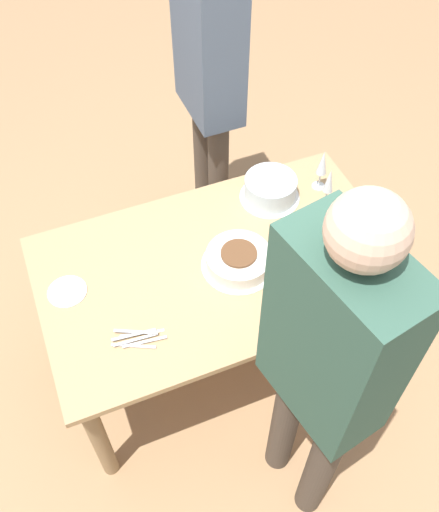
{
  "coord_description": "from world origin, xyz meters",
  "views": [
    {
      "loc": [
        -0.55,
        -1.36,
        2.61
      ],
      "look_at": [
        0.0,
        0.0,
        0.77
      ],
      "focal_mm": 40.0,
      "sensor_mm": 36.0,
      "label": 1
    }
  ],
  "objects_px": {
    "wine_glass_near": "(329,183)",
    "cake_center_white": "(239,260)",
    "cake_front_chocolate": "(327,264)",
    "wine_glass_far": "(322,164)",
    "person_watching": "(209,72)",
    "person_cutting": "(327,362)",
    "cake_back_decorated": "(270,189)"
  },
  "relations": [
    {
      "from": "cake_front_chocolate",
      "to": "wine_glass_near",
      "type": "xyz_separation_m",
      "value": [
        0.18,
        0.34,
        0.08
      ]
    },
    {
      "from": "person_cutting",
      "to": "person_watching",
      "type": "distance_m",
      "value": 1.59
    },
    {
      "from": "cake_center_white",
      "to": "wine_glass_far",
      "type": "height_order",
      "value": "wine_glass_far"
    },
    {
      "from": "cake_front_chocolate",
      "to": "wine_glass_far",
      "type": "bearing_deg",
      "value": 65.07
    },
    {
      "from": "wine_glass_far",
      "to": "cake_front_chocolate",
      "type": "bearing_deg",
      "value": -114.93
    },
    {
      "from": "cake_center_white",
      "to": "person_watching",
      "type": "bearing_deg",
      "value": 75.96
    },
    {
      "from": "cake_center_white",
      "to": "person_watching",
      "type": "relative_size",
      "value": 0.18
    },
    {
      "from": "cake_center_white",
      "to": "wine_glass_far",
      "type": "xyz_separation_m",
      "value": [
        0.53,
        0.29,
        0.1
      ]
    },
    {
      "from": "cake_front_chocolate",
      "to": "cake_back_decorated",
      "type": "bearing_deg",
      "value": 93.96
    },
    {
      "from": "wine_glass_far",
      "to": "person_watching",
      "type": "bearing_deg",
      "value": 117.45
    },
    {
      "from": "cake_center_white",
      "to": "person_watching",
      "type": "xyz_separation_m",
      "value": [
        0.22,
        0.89,
        0.29
      ]
    },
    {
      "from": "cake_front_chocolate",
      "to": "person_watching",
      "type": "height_order",
      "value": "person_watching"
    },
    {
      "from": "wine_glass_near",
      "to": "person_cutting",
      "type": "height_order",
      "value": "person_cutting"
    },
    {
      "from": "wine_glass_far",
      "to": "person_watching",
      "type": "height_order",
      "value": "person_watching"
    },
    {
      "from": "wine_glass_near",
      "to": "person_watching",
      "type": "relative_size",
      "value": 0.12
    },
    {
      "from": "cake_center_white",
      "to": "person_cutting",
      "type": "distance_m",
      "value": 0.76
    },
    {
      "from": "person_cutting",
      "to": "cake_center_white",
      "type": "bearing_deg",
      "value": -12.1
    },
    {
      "from": "cake_front_chocolate",
      "to": "person_cutting",
      "type": "relative_size",
      "value": 0.18
    },
    {
      "from": "wine_glass_far",
      "to": "person_cutting",
      "type": "height_order",
      "value": "person_cutting"
    },
    {
      "from": "wine_glass_near",
      "to": "cake_center_white",
      "type": "bearing_deg",
      "value": -160.64
    },
    {
      "from": "person_watching",
      "to": "wine_glass_far",
      "type": "bearing_deg",
      "value": 26.71
    },
    {
      "from": "wine_glass_far",
      "to": "wine_glass_near",
      "type": "bearing_deg",
      "value": -104.23
    },
    {
      "from": "cake_front_chocolate",
      "to": "wine_glass_far",
      "type": "xyz_separation_m",
      "value": [
        0.21,
        0.45,
        0.09
      ]
    },
    {
      "from": "person_cutting",
      "to": "wine_glass_near",
      "type": "bearing_deg",
      "value": -41.89
    },
    {
      "from": "cake_front_chocolate",
      "to": "wine_glass_far",
      "type": "relative_size",
      "value": 1.47
    },
    {
      "from": "wine_glass_near",
      "to": "wine_glass_far",
      "type": "distance_m",
      "value": 0.12
    },
    {
      "from": "cake_center_white",
      "to": "wine_glass_near",
      "type": "distance_m",
      "value": 0.54
    },
    {
      "from": "cake_back_decorated",
      "to": "wine_glass_near",
      "type": "relative_size",
      "value": 1.31
    },
    {
      "from": "cake_front_chocolate",
      "to": "person_watching",
      "type": "distance_m",
      "value": 1.09
    },
    {
      "from": "cake_back_decorated",
      "to": "wine_glass_near",
      "type": "distance_m",
      "value": 0.27
    },
    {
      "from": "cake_front_chocolate",
      "to": "person_cutting",
      "type": "distance_m",
      "value": 0.69
    },
    {
      "from": "wine_glass_near",
      "to": "person_cutting",
      "type": "distance_m",
      "value": 1.03
    }
  ]
}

